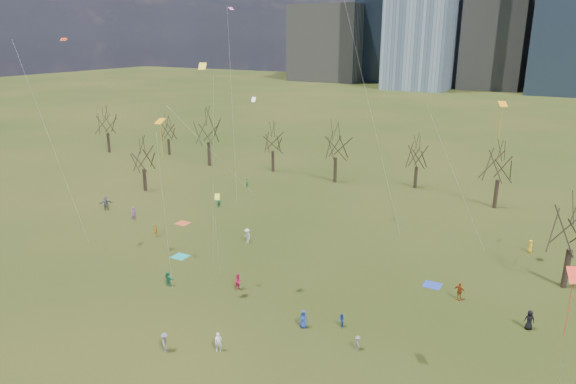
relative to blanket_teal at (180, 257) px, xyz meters
The scene contains 22 objects.
ground 11.41m from the blanket_teal, 31.67° to the right, with size 500.00×500.00×0.00m, color black.
bare_tree_row 33.25m from the blanket_teal, 72.87° to the left, with size 113.04×29.80×9.50m.
blanket_teal is the anchor object (origin of this frame).
blanket_navy 25.77m from the blanket_teal, 14.47° to the left, with size 1.60×1.50×0.03m, color #243DAB.
blanket_crimson 10.09m from the blanket_teal, 128.65° to the left, with size 1.60×1.50×0.03m, color #D14E29.
person_0 18.61m from the blanket_teal, 18.25° to the right, with size 0.74×0.48×1.51m, color #233997.
person_1 17.99m from the blanket_teal, 40.66° to the right, with size 0.55×0.36×1.51m, color white.
person_2 10.02m from the blanket_teal, 17.63° to the right, with size 0.76×0.59×1.57m, color #C51C49.
person_3 23.51m from the blanket_teal, 16.10° to the right, with size 0.73×0.42×1.12m, color slate.
person_4 6.88m from the blanket_teal, 153.69° to the left, with size 0.83×0.35×1.42m, color orange.
person_5 6.55m from the blanket_teal, 58.92° to the right, with size 1.32×0.42×1.42m, color #19744B.
person_6 33.61m from the blanket_teal, ahead, with size 0.81×0.53×1.65m, color black.
person_7 13.77m from the blanket_teal, 155.14° to the left, with size 0.64×0.42×1.75m, color #9750A1.
person_8 20.78m from the blanket_teal, 11.96° to the right, with size 0.58×0.45×1.19m, color #253EA2.
person_9 7.85m from the blanket_teal, 58.22° to the left, with size 1.08×0.62×1.68m, color silver.
person_10 28.08m from the blanket_teal, ahead, with size 0.99×0.41×1.68m, color #A24417.
person_11 19.83m from the blanket_teal, 159.52° to the left, with size 1.76×0.56×1.90m, color #5C5C60.
person_12 37.52m from the blanket_teal, 30.79° to the left, with size 0.69×0.45×1.41m, color yellow.
person_13 25.98m from the blanket_teal, 107.49° to the left, with size 0.54×0.35×1.48m, color #1B7942.
person_14 16.41m from the blanket_teal, 111.48° to the left, with size 0.79×0.61×1.62m, color #19724C.
person_15 17.03m from the blanket_teal, 53.23° to the right, with size 0.99×0.57×1.53m, color slate.
kites_airborne 21.86m from the blanket_teal, 12.04° to the left, with size 46.98×37.44×29.52m.
Camera 1 is at (24.38, -32.01, 22.58)m, focal length 32.00 mm.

